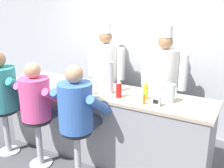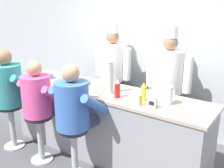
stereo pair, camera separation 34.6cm
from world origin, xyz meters
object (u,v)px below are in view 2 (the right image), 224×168
Objects in this scene: diner_seated_pink at (39,99)px; cook_in_whites_near at (113,71)px; coffee_mug_white at (94,84)px; diner_seated_blue at (74,109)px; water_pitcher_clear at (168,95)px; ketchup_bottle_red at (117,89)px; hot_sauce_bottle_orange at (140,101)px; diner_seated_teal at (10,88)px; cook_in_whites_far at (168,82)px; cereal_bowl at (85,83)px; cup_stack_steel at (110,78)px; coffee_mug_blue at (51,76)px; mustard_bottle_yellow at (144,92)px; breakfast_plate at (94,93)px; napkin_dispenser_chrome at (153,102)px.

cook_in_whites_near is (0.14, 1.52, 0.10)m from diner_seated_pink.
coffee_mug_white is 0.09× the size of diner_seated_blue.
coffee_mug_white is at bearing 179.14° from water_pitcher_clear.
cook_in_whites_near is at bearing 127.52° from ketchup_bottle_red.
coffee_mug_white is (-0.87, 0.23, -0.01)m from hot_sauce_bottle_orange.
diner_seated_teal is (-1.09, -0.63, -0.09)m from coffee_mug_white.
diner_seated_blue is at bearing 0.20° from diner_seated_pink.
cook_in_whites_far is (-0.11, 1.05, -0.05)m from hot_sauce_bottle_orange.
cook_in_whites_far is (0.26, 0.99, -0.10)m from ketchup_bottle_red.
cook_in_whites_near reaches higher than ketchup_bottle_red.
hot_sauce_bottle_orange is 0.94× the size of coffee_mug_white.
cereal_bowl is at bearing 166.29° from hot_sauce_bottle_orange.
cook_in_whites_far reaches higher than cereal_bowl.
cook_in_whites_near is 1.00× the size of cook_in_whites_far.
cup_stack_steel is 1.17m from cook_in_whites_near.
coffee_mug_blue is 0.09× the size of diner_seated_teal.
coffee_mug_white is at bearing 161.18° from ketchup_bottle_red.
mustard_bottle_yellow is 1.76× the size of coffee_mug_blue.
mustard_bottle_yellow is 0.13× the size of cook_in_whites_far.
water_pitcher_clear reaches higher than hot_sauce_bottle_orange.
diner_seated_pink is at bearing -0.40° from diner_seated_teal.
breakfast_plate is 1.03m from coffee_mug_blue.
breakfast_plate is 0.17× the size of diner_seated_pink.
breakfast_plate is at bearing -178.59° from napkin_dispenser_chrome.
cook_in_whites_near reaches higher than mustard_bottle_yellow.
napkin_dispenser_chrome is 1.72m from cook_in_whites_near.
water_pitcher_clear reaches higher than napkin_dispenser_chrome.
coffee_mug_blue is 0.09× the size of diner_seated_pink.
napkin_dispenser_chrome is at bearing 5.76° from hot_sauce_bottle_orange.
ketchup_bottle_red is 0.54m from coffee_mug_white.
ketchup_bottle_red is at bearing -104.53° from cook_in_whites_far.
coffee_mug_white is 1.04× the size of napkin_dispenser_chrome.
cereal_bowl reaches higher than breakfast_plate.
cup_stack_steel reaches higher than breakfast_plate.
coffee_mug_white is 1.26m from diner_seated_teal.
cup_stack_steel is at bearing -115.54° from cook_in_whites_far.
cook_in_whites_far is (0.96, 0.78, -0.01)m from cereal_bowl.
diner_seated_teal is 0.83× the size of cook_in_whites_near.
diner_seated_pink reaches higher than mustard_bottle_yellow.
diner_seated_blue is 1.60m from cook_in_whites_near.
cook_in_whites_near reaches higher than breakfast_plate.
hot_sauce_bottle_orange is at bearing 11.61° from diner_seated_teal.
mustard_bottle_yellow is at bearing 14.73° from breakfast_plate.
ketchup_bottle_red is 0.52m from napkin_dispenser_chrome.
mustard_bottle_yellow is 0.89m from cook_in_whites_far.
cook_in_whites_near is (-1.42, 0.90, -0.10)m from water_pitcher_clear.
mustard_bottle_yellow is 0.15× the size of diner_seated_teal.
cereal_bowl is 0.33× the size of cup_stack_steel.
cup_stack_steel is at bearing -1.26° from coffee_mug_blue.
diner_seated_blue is at bearing -29.22° from coffee_mug_blue.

